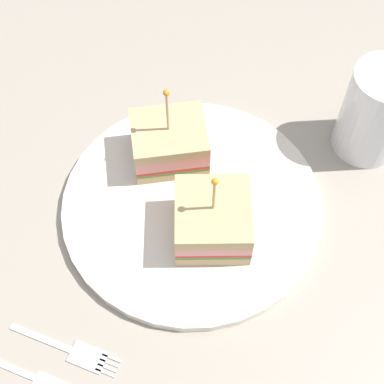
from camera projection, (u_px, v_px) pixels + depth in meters
The scene contains 7 objects.
ground_plane at pixel (192, 211), 63.92cm from camera, with size 90.68×90.68×2.00cm, color #9E9384.
plate at pixel (192, 204), 62.57cm from camera, with size 29.15×29.15×1.20cm, color silver.
sandwich_half_front at pixel (212, 220), 57.87cm from camera, with size 8.68×8.99×10.20cm.
sandwich_half_back at pixel (169, 143), 63.25cm from camera, with size 8.42×7.27×11.22cm.
drink_glass at pixel (375, 115), 63.48cm from camera, with size 7.82×7.82×11.50cm.
fork at pixel (75, 352), 54.13cm from camera, with size 10.88×6.65×0.35cm.
knife at pixel (50, 384), 52.49cm from camera, with size 10.95×6.64×0.35cm.
Camera 1 is at (-4.22, -31.81, 54.33)cm, focal length 51.94 mm.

